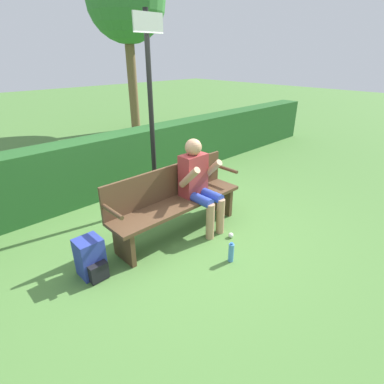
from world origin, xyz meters
TOP-DOWN VIEW (x-y plane):
  - ground_plane at (0.00, 0.00)m, footprint 40.00×40.00m
  - hedge_back at (0.00, 1.86)m, footprint 12.00×0.48m
  - park_bench at (0.00, 0.07)m, footprint 1.96×0.45m
  - person_seated at (0.31, -0.06)m, footprint 0.50×0.59m
  - backpack at (-1.26, 0.03)m, footprint 0.27×0.33m
  - water_bottle at (0.03, -0.89)m, footprint 0.07×0.07m
  - signpost at (0.26, 0.84)m, footprint 0.45×0.09m
  - tree at (3.16, 5.70)m, footprint 2.21×2.21m
  - litter_crumple at (0.42, -0.57)m, footprint 0.07×0.07m

SIDE VIEW (x-z plane):
  - ground_plane at x=0.00m, z-range 0.00..0.00m
  - litter_crumple at x=0.42m, z-range 0.00..0.07m
  - water_bottle at x=0.03m, z-range -0.01..0.25m
  - backpack at x=-1.26m, z-range -0.01..0.43m
  - park_bench at x=0.00m, z-range 0.02..0.94m
  - hedge_back at x=0.00m, z-range 0.00..1.01m
  - person_seated at x=0.31m, z-range 0.07..1.32m
  - signpost at x=0.26m, z-range 0.19..2.96m
  - tree at x=3.16m, z-range 1.20..5.90m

